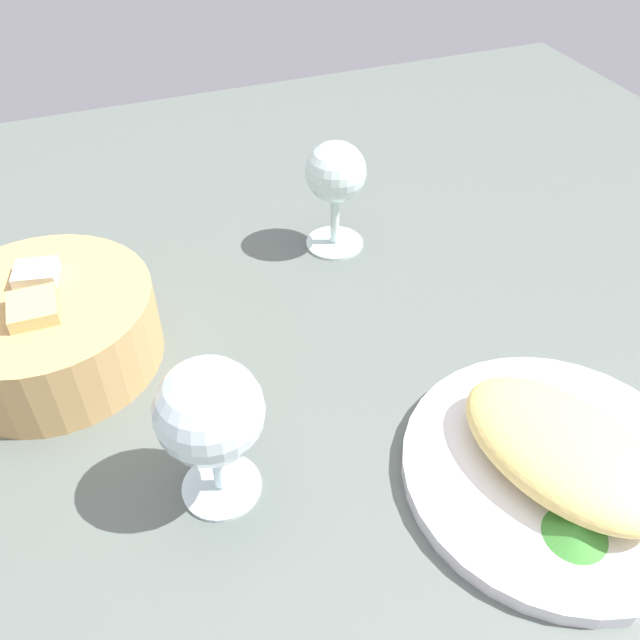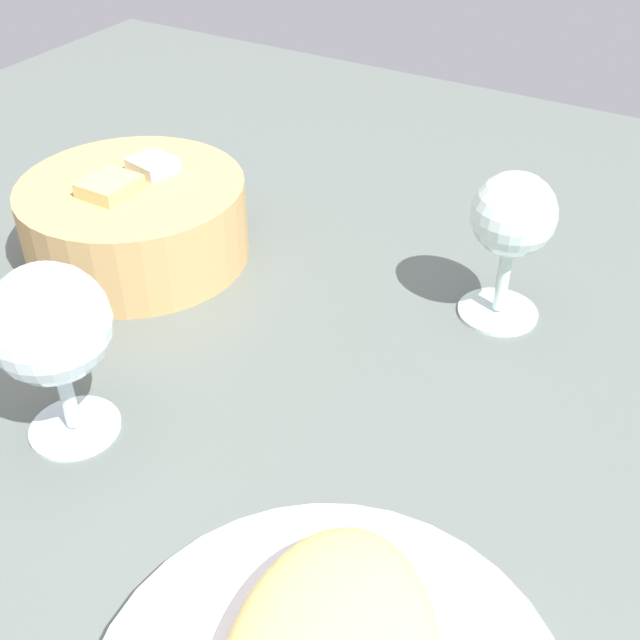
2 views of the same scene
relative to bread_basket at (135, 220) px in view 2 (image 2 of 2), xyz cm
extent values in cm
cube|color=#57605A|center=(-15.47, -21.76, -4.72)|extent=(140.00, 140.00, 2.00)
cylinder|color=tan|center=(0.01, 0.00, -0.12)|extent=(19.53, 19.53, 7.21)
cube|color=beige|center=(2.91, -0.23, 2.80)|extent=(4.01, 4.30, 3.69)
cube|color=tan|center=(-2.05, 0.28, 2.53)|extent=(4.47, 4.04, 4.40)
cylinder|color=silver|center=(7.82, -31.01, -3.42)|extent=(6.48, 6.48, 0.60)
cylinder|color=silver|center=(7.82, -31.01, -0.46)|extent=(1.00, 1.00, 5.33)
sphere|color=silver|center=(7.82, -31.01, 5.49)|extent=(6.56, 6.56, 6.56)
cylinder|color=silver|center=(-19.43, -10.68, -3.42)|extent=(6.16, 6.16, 0.60)
cylinder|color=silver|center=(-19.43, -10.68, -0.84)|extent=(1.00, 1.00, 4.56)
sphere|color=silver|center=(-19.43, -10.68, 5.35)|extent=(7.81, 7.81, 7.81)
camera|label=1|loc=(-50.23, -7.08, 40.51)|focal=37.47mm
camera|label=2|loc=(-45.10, -44.91, 35.28)|focal=45.06mm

